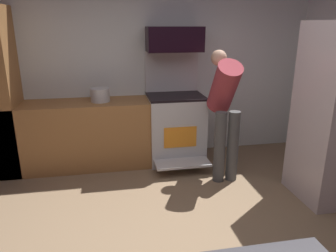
% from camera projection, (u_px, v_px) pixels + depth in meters
% --- Properties ---
extents(wall_back, '(5.20, 0.12, 2.60)m').
position_uv_depth(wall_back, '(140.00, 67.00, 4.55)').
color(wall_back, silver).
rests_on(wall_back, ground).
extents(lower_cabinet_run, '(2.40, 0.60, 0.90)m').
position_uv_depth(lower_cabinet_run, '(78.00, 135.00, 4.32)').
color(lower_cabinet_run, '#9B6739').
rests_on(lower_cabinet_run, ground).
extents(oven_range, '(0.76, 0.94, 1.53)m').
position_uv_depth(oven_range, '(175.00, 125.00, 4.52)').
color(oven_range, silver).
rests_on(oven_range, ground).
extents(microwave, '(0.74, 0.38, 0.32)m').
position_uv_depth(microwave, '(174.00, 39.00, 4.25)').
color(microwave, black).
rests_on(microwave, oven_range).
extents(person_cook, '(0.31, 0.64, 1.58)m').
position_uv_depth(person_cook, '(224.00, 105.00, 3.89)').
color(person_cook, '#494949').
rests_on(person_cook, ground).
extents(stock_pot, '(0.25, 0.25, 0.18)m').
position_uv_depth(stock_pot, '(100.00, 95.00, 4.21)').
color(stock_pot, silver).
rests_on(stock_pot, lower_cabinet_run).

